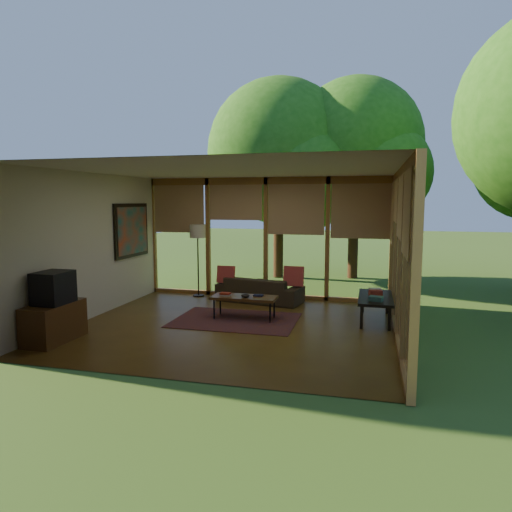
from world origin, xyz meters
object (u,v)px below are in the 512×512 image
(television, at_px, (53,288))
(floor_lamp, at_px, (198,235))
(media_cabinet, at_px, (54,322))
(coffee_table, at_px, (244,298))
(side_console, at_px, (375,299))
(sofa, at_px, (260,290))

(television, xyz_separation_m, floor_lamp, (0.93, 3.73, 0.56))
(media_cabinet, bearing_deg, floor_lamp, 75.78)
(media_cabinet, xyz_separation_m, coffee_table, (2.51, 2.04, 0.09))
(floor_lamp, height_order, side_console, floor_lamp)
(sofa, relative_size, floor_lamp, 1.12)
(media_cabinet, bearing_deg, sofa, 55.05)
(television, bearing_deg, side_console, 27.03)
(sofa, xyz_separation_m, media_cabinet, (-2.45, -3.50, 0.03))
(television, height_order, floor_lamp, floor_lamp)
(media_cabinet, relative_size, floor_lamp, 0.61)
(media_cabinet, distance_m, coffee_table, 3.24)
(coffee_table, distance_m, side_console, 2.40)
(floor_lamp, bearing_deg, media_cabinet, -104.22)
(media_cabinet, distance_m, side_console, 5.46)
(sofa, height_order, television, television)
(media_cabinet, height_order, coffee_table, media_cabinet)
(coffee_table, bearing_deg, sofa, 92.42)
(floor_lamp, xyz_separation_m, coffee_table, (1.57, -1.69, -1.01))
(television, xyz_separation_m, side_console, (4.85, 2.47, -0.44))
(media_cabinet, bearing_deg, coffee_table, 39.04)
(sofa, height_order, side_console, sofa)
(sofa, xyz_separation_m, side_console, (2.42, -1.03, 0.14))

